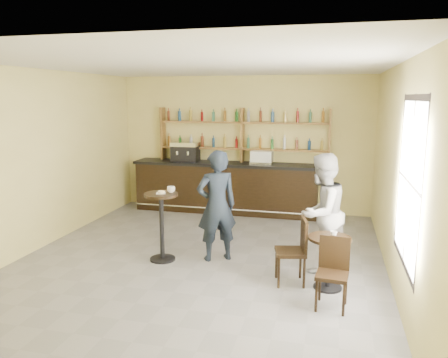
% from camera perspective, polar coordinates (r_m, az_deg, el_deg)
% --- Properties ---
extents(floor, '(7.00, 7.00, 0.00)m').
position_cam_1_polar(floor, '(7.53, -3.01, -10.43)').
color(floor, slate).
rests_on(floor, ground).
extents(ceiling, '(7.00, 7.00, 0.00)m').
position_cam_1_polar(ceiling, '(7.04, -3.28, 14.66)').
color(ceiling, white).
rests_on(ceiling, wall_back).
extents(wall_back, '(7.00, 0.00, 7.00)m').
position_cam_1_polar(wall_back, '(10.48, 2.55, 4.58)').
color(wall_back, '#E0D27F').
rests_on(wall_back, floor).
extents(wall_front, '(7.00, 0.00, 7.00)m').
position_cam_1_polar(wall_front, '(3.98, -18.30, -6.02)').
color(wall_front, '#E0D27F').
rests_on(wall_front, floor).
extents(wall_left, '(0.00, 7.00, 7.00)m').
position_cam_1_polar(wall_left, '(8.49, -22.88, 2.33)').
color(wall_left, '#E0D27F').
rests_on(wall_left, floor).
extents(wall_right, '(0.00, 7.00, 7.00)m').
position_cam_1_polar(wall_right, '(6.86, 21.56, 0.62)').
color(wall_right, '#E0D27F').
rests_on(wall_right, floor).
extents(window_pane, '(0.00, 2.00, 2.00)m').
position_cam_1_polar(window_pane, '(5.67, 23.07, -0.43)').
color(window_pane, white).
rests_on(window_pane, wall_right).
extents(window_frame, '(0.04, 1.70, 2.10)m').
position_cam_1_polar(window_frame, '(5.67, 23.01, -0.43)').
color(window_frame, black).
rests_on(window_frame, wall_right).
extents(shelf_unit, '(4.00, 0.26, 1.40)m').
position_cam_1_polar(shelf_unit, '(10.33, 2.42, 5.67)').
color(shelf_unit, brown).
rests_on(shelf_unit, wall_back).
extents(liquor_bottles, '(3.68, 0.10, 1.00)m').
position_cam_1_polar(liquor_bottles, '(10.32, 2.43, 6.61)').
color(liquor_bottles, '#8C5919').
rests_on(liquor_bottles, shelf_unit).
extents(bar_counter, '(4.40, 0.86, 1.19)m').
position_cam_1_polar(bar_counter, '(10.37, 0.22, -1.09)').
color(bar_counter, black).
rests_on(bar_counter, floor).
extents(espresso_machine, '(0.64, 0.42, 0.45)m').
position_cam_1_polar(espresso_machine, '(10.52, -5.06, 3.57)').
color(espresso_machine, black).
rests_on(espresso_machine, bar_counter).
extents(pastry_case, '(0.56, 0.48, 0.30)m').
position_cam_1_polar(pastry_case, '(10.07, 4.97, 2.84)').
color(pastry_case, silver).
rests_on(pastry_case, bar_counter).
extents(pedestal_table, '(0.74, 0.74, 1.15)m').
position_cam_1_polar(pedestal_table, '(7.38, -8.12, -6.23)').
color(pedestal_table, black).
rests_on(pedestal_table, floor).
extents(napkin, '(0.19, 0.19, 0.00)m').
position_cam_1_polar(napkin, '(7.24, -8.24, -1.85)').
color(napkin, white).
rests_on(napkin, pedestal_table).
extents(donut, '(0.15, 0.15, 0.04)m').
position_cam_1_polar(donut, '(7.22, -8.20, -1.70)').
color(donut, gold).
rests_on(donut, napkin).
extents(cup_pedestal, '(0.15, 0.15, 0.10)m').
position_cam_1_polar(cup_pedestal, '(7.27, -6.93, -1.36)').
color(cup_pedestal, white).
rests_on(cup_pedestal, pedestal_table).
extents(man_main, '(0.81, 0.73, 1.86)m').
position_cam_1_polar(man_main, '(7.24, -0.97, -3.52)').
color(man_main, black).
rests_on(man_main, floor).
extents(cafe_table, '(0.79, 0.79, 0.77)m').
position_cam_1_polar(cafe_table, '(6.49, 13.51, -10.60)').
color(cafe_table, black).
rests_on(cafe_table, floor).
extents(cup_cafe, '(0.12, 0.12, 0.09)m').
position_cam_1_polar(cup_cafe, '(6.35, 14.13, -7.01)').
color(cup_cafe, white).
rests_on(cup_cafe, cafe_table).
extents(chair_west, '(0.51, 0.51, 0.98)m').
position_cam_1_polar(chair_west, '(6.53, 8.66, -9.30)').
color(chair_west, black).
rests_on(chair_west, floor).
extents(chair_south, '(0.44, 0.44, 0.92)m').
position_cam_1_polar(chair_south, '(5.91, 13.95, -12.00)').
color(chair_south, black).
rests_on(chair_south, floor).
extents(patron_second, '(1.07, 1.14, 1.87)m').
position_cam_1_polar(patron_second, '(6.98, 12.60, -4.32)').
color(patron_second, gray).
rests_on(patron_second, floor).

